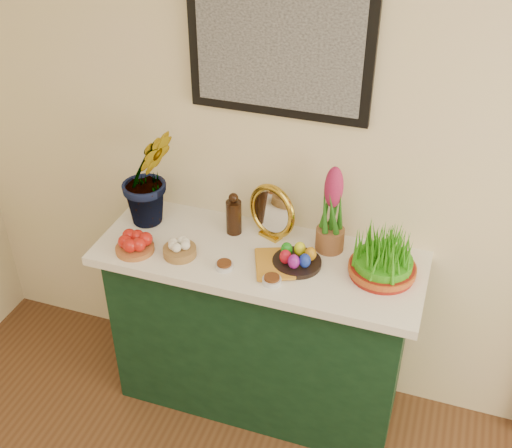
{
  "coord_description": "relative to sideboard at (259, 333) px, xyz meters",
  "views": [
    {
      "loc": [
        0.26,
        -0.07,
        2.52
      ],
      "look_at": [
        -0.43,
        1.95,
        1.07
      ],
      "focal_mm": 45.0,
      "sensor_mm": 36.0,
      "label": 1
    }
  ],
  "objects": [
    {
      "name": "sideboard",
      "position": [
        0.0,
        0.0,
        0.0
      ],
      "size": [
        1.3,
        0.45,
        0.85
      ],
      "primitive_type": "cube",
      "color": "#13351E",
      "rests_on": "ground"
    },
    {
      "name": "tablecloth",
      "position": [
        0.0,
        0.0,
        0.45
      ],
      "size": [
        1.4,
        0.55,
        0.04
      ],
      "primitive_type": "cube",
      "color": "white",
      "rests_on": "sideboard"
    },
    {
      "name": "hyacinth_green",
      "position": [
        -0.54,
        0.08,
        0.77
      ],
      "size": [
        0.39,
        0.39,
        0.6
      ],
      "primitive_type": "imported",
      "rotation": [
        0.0,
        0.0,
        0.78
      ],
      "color": "#246918",
      "rests_on": "tablecloth"
    },
    {
      "name": "apple_bowl",
      "position": [
        -0.51,
        -0.16,
        0.5
      ],
      "size": [
        0.19,
        0.19,
        0.08
      ],
      "color": "#AB6231",
      "rests_on": "tablecloth"
    },
    {
      "name": "garlic_basket",
      "position": [
        -0.31,
        -0.12,
        0.5
      ],
      "size": [
        0.16,
        0.16,
        0.08
      ],
      "color": "olive",
      "rests_on": "tablecloth"
    },
    {
      "name": "vinegar_cruet",
      "position": [
        -0.16,
        0.11,
        0.55
      ],
      "size": [
        0.07,
        0.07,
        0.2
      ],
      "color": "black",
      "rests_on": "tablecloth"
    },
    {
      "name": "mirror",
      "position": [
        0.01,
        0.14,
        0.59
      ],
      "size": [
        0.25,
        0.15,
        0.25
      ],
      "color": "gold",
      "rests_on": "tablecloth"
    },
    {
      "name": "book",
      "position": [
        0.01,
        -0.1,
        0.48
      ],
      "size": [
        0.21,
        0.25,
        0.03
      ],
      "primitive_type": "imported",
      "rotation": [
        0.0,
        0.0,
        0.37
      ],
      "color": "orange",
      "rests_on": "tablecloth"
    },
    {
      "name": "spice_dish_left",
      "position": [
        -0.1,
        -0.15,
        0.48
      ],
      "size": [
        0.08,
        0.08,
        0.03
      ],
      "color": "silver",
      "rests_on": "tablecloth"
    },
    {
      "name": "spice_dish_right",
      "position": [
        0.11,
        -0.17,
        0.48
      ],
      "size": [
        0.08,
        0.08,
        0.03
      ],
      "color": "silver",
      "rests_on": "tablecloth"
    },
    {
      "name": "egg_plate",
      "position": [
        0.17,
        -0.03,
        0.5
      ],
      "size": [
        0.25,
        0.25,
        0.08
      ],
      "color": "black",
      "rests_on": "tablecloth"
    },
    {
      "name": "hyacinth_pink",
      "position": [
        0.27,
        0.13,
        0.64
      ],
      "size": [
        0.12,
        0.12,
        0.4
      ],
      "color": "#905935",
      "rests_on": "tablecloth"
    },
    {
      "name": "wheatgrass_sabzeh",
      "position": [
        0.51,
        0.02,
        0.56
      ],
      "size": [
        0.27,
        0.27,
        0.22
      ],
      "color": "maroon",
      "rests_on": "tablecloth"
    }
  ]
}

